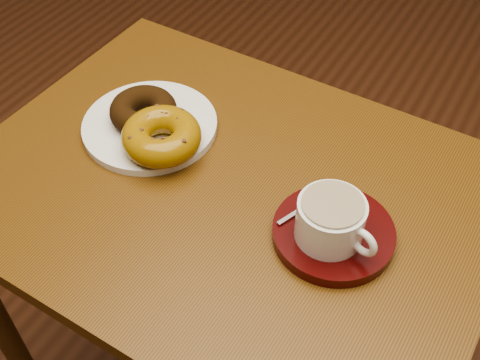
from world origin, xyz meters
The scene contains 8 objects.
ground centered at (0.00, 0.00, 0.00)m, with size 6.00×6.00×0.00m, color #4F2A18.
cafe_table centered at (-0.27, -0.32, 0.60)m, with size 0.78×0.59×0.72m.
donut_plate centered at (-0.44, -0.28, 0.72)m, with size 0.21×0.21×0.01m, color white.
donut_cinnamon centered at (-0.45, -0.28, 0.75)m, with size 0.11×0.11×0.04m, color black.
donut_caramel centered at (-0.39, -0.32, 0.75)m, with size 0.16×0.16×0.04m.
saucer centered at (-0.10, -0.34, 0.72)m, with size 0.16×0.16×0.02m, color #380807.
coffee_cup centered at (-0.10, -0.35, 0.76)m, with size 0.12×0.09×0.06m.
teaspoon centered at (-0.14, -0.30, 0.74)m, with size 0.04×0.09×0.01m.
Camera 1 is at (0.04, -0.83, 1.35)m, focal length 45.00 mm.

